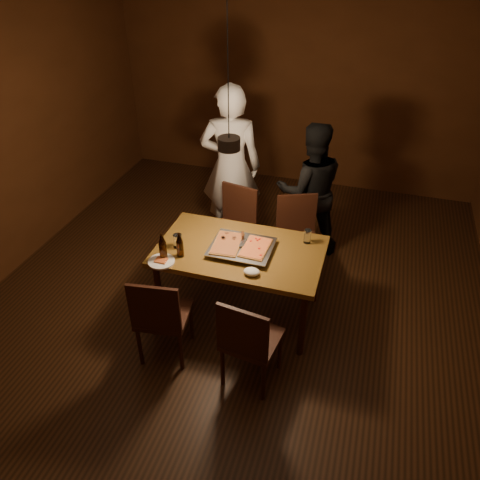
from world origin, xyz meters
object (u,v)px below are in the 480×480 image
(dining_table, at_px, (240,256))
(pizza_tray, at_px, (242,248))
(pendant_lamp, at_px, (229,142))
(diner_dark, at_px, (310,190))
(chair_far_left, at_px, (235,219))
(plate_slice, at_px, (161,261))
(chair_near_right, at_px, (248,337))
(chair_far_right, at_px, (298,230))
(beer_bottle_b, at_px, (180,245))
(chair_near_left, at_px, (160,312))
(diner_white, at_px, (231,167))
(beer_bottle_a, at_px, (163,246))

(dining_table, xyz_separation_m, pizza_tray, (0.02, -0.02, 0.10))
(pendant_lamp, bearing_deg, diner_dark, 68.51)
(chair_far_left, relative_size, diner_dark, 0.33)
(dining_table, relative_size, plate_slice, 6.45)
(plate_slice, bearing_deg, chair_near_right, -25.37)
(chair_far_right, relative_size, chair_near_right, 1.14)
(chair_near_right, height_order, beer_bottle_b, beer_bottle_b)
(chair_near_left, bearing_deg, diner_white, 82.97)
(dining_table, distance_m, chair_far_right, 0.90)
(diner_dark, bearing_deg, beer_bottle_a, 37.61)
(plate_slice, bearing_deg, chair_far_right, 50.43)
(pizza_tray, bearing_deg, plate_slice, -145.80)
(pendant_lamp, bearing_deg, chair_far_right, 59.25)
(chair_near_left, bearing_deg, beer_bottle_b, 83.68)
(beer_bottle_a, xyz_separation_m, diner_white, (0.11, 1.59, 0.05))
(chair_near_right, distance_m, plate_slice, 1.03)
(chair_near_right, height_order, diner_dark, diner_dark)
(chair_near_right, bearing_deg, chair_far_right, 95.53)
(chair_far_left, height_order, pizza_tray, chair_far_left)
(chair_near_left, relative_size, plate_slice, 2.09)
(plate_slice, bearing_deg, diner_white, 86.38)
(chair_near_left, bearing_deg, pizza_tray, 49.61)
(chair_far_right, xyz_separation_m, beer_bottle_a, (-0.98, -1.13, 0.34))
(beer_bottle_b, height_order, pendant_lamp, pendant_lamp)
(chair_far_right, relative_size, chair_near_left, 1.14)
(dining_table, relative_size, pendant_lamp, 1.36)
(chair_near_left, relative_size, beer_bottle_a, 1.89)
(chair_far_right, bearing_deg, chair_near_left, 38.75)
(plate_slice, xyz_separation_m, diner_dark, (1.01, 1.66, 0.01))
(beer_bottle_a, relative_size, pendant_lamp, 0.23)
(pizza_tray, bearing_deg, beer_bottle_b, -151.16)
(chair_far_left, height_order, diner_dark, diner_dark)
(chair_near_left, xyz_separation_m, diner_white, (-0.04, 2.02, 0.39))
(chair_near_right, bearing_deg, beer_bottle_b, 152.28)
(pizza_tray, relative_size, beer_bottle_a, 2.15)
(chair_near_right, bearing_deg, diner_white, 119.28)
(chair_far_right, bearing_deg, diner_dark, -116.27)
(chair_near_left, distance_m, beer_bottle_b, 0.61)
(pendant_lamp, bearing_deg, pizza_tray, -7.87)
(chair_near_left, bearing_deg, chair_far_right, 53.72)
(pendant_lamp, bearing_deg, chair_near_right, -63.70)
(chair_far_right, xyz_separation_m, pendant_lamp, (-0.48, -0.80, 1.22))
(chair_far_right, height_order, beer_bottle_a, beer_bottle_a)
(chair_near_left, xyz_separation_m, diner_dark, (0.87, 2.04, 0.23))
(dining_table, xyz_separation_m, chair_far_right, (0.38, 0.80, -0.14))
(diner_white, bearing_deg, pendant_lamp, 95.56)
(dining_table, distance_m, chair_near_right, 0.89)
(pizza_tray, height_order, pendant_lamp, pendant_lamp)
(pizza_tray, relative_size, pendant_lamp, 0.50)
(diner_dark, bearing_deg, pizza_tray, 52.85)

